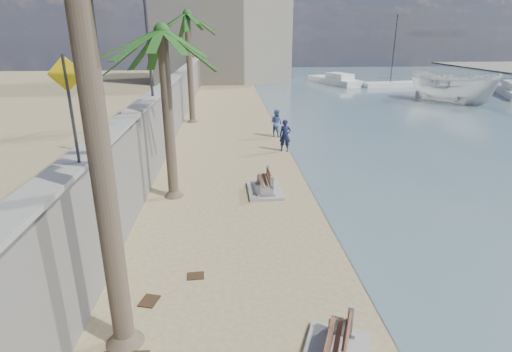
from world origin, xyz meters
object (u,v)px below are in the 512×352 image
bench_near (336,348)px  boat_cruiser (452,86)px  person_a (285,133)px  yacht_far (334,81)px  bench_far (265,184)px  palm_back (187,16)px  person_b (276,121)px  palm_mid (162,33)px  sailboat_west (390,84)px

bench_near → boat_cruiser: bearing=57.9°
person_a → yacht_far: (11.27, 32.08, -0.70)m
bench_near → bench_far: bearing=93.5°
palm_back → boat_cruiser: size_ratio=2.18×
bench_near → boat_cruiser: size_ratio=0.59×
person_a → person_b: person_a is taller
palm_back → boat_cruiser: (24.73, 7.57, -6.04)m
palm_mid → person_b: 12.64m
yacht_far → boat_cruiser: bearing=-175.0°
palm_mid → boat_cruiser: 33.54m
boat_cruiser → bench_far: bearing=-163.5°
yacht_far → sailboat_west: 7.27m
yacht_far → palm_back: bearing=123.7°
palm_back → person_a: bearing=-55.1°
sailboat_west → palm_back: bearing=-139.7°
yacht_far → sailboat_west: size_ratio=1.07×
palm_mid → boat_cruiser: palm_mid is taller
bench_far → boat_cruiser: bearing=47.4°
bench_near → palm_back: 25.78m
palm_back → yacht_far: palm_back is taller
palm_back → person_b: bearing=-40.2°
sailboat_west → person_b: bearing=-125.3°
palm_mid → boat_cruiser: bearing=42.8°
bench_far → person_b: bearing=80.3°
person_a → yacht_far: size_ratio=0.23×
bench_near → person_a: size_ratio=1.11×
bench_near → palm_mid: size_ratio=0.31×
bench_far → sailboat_west: (19.34, 34.74, -0.08)m
bench_near → sailboat_west: 48.07m
palm_back → yacht_far: bearing=53.8°
bench_near → person_a: (1.16, 15.74, 0.69)m
bench_far → person_b: (1.67, 9.78, 0.61)m
person_a → boat_cruiser: 24.74m
palm_mid → sailboat_west: size_ratio=0.85×
bench_far → yacht_far: yacht_far is taller
person_a → yacht_far: 34.01m
palm_mid → yacht_far: (16.86, 38.52, -6.09)m
palm_mid → sailboat_west: 42.39m
person_b → bench_far: bearing=125.0°
bench_far → palm_back: size_ratio=0.24×
palm_back → person_a: 12.30m
yacht_far → bench_near: bearing=145.3°
person_a → boat_cruiser: (18.78, 16.10, 0.54)m
bench_far → boat_cruiser: boat_cruiser is taller
palm_mid → yacht_far: 42.49m
sailboat_west → bench_near: bearing=-113.0°
bench_near → bench_far: (-0.58, 9.51, 0.02)m
person_b → sailboat_west: 30.59m
palm_mid → palm_back: (-0.36, 14.96, 1.19)m
palm_mid → person_a: bearing=49.1°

